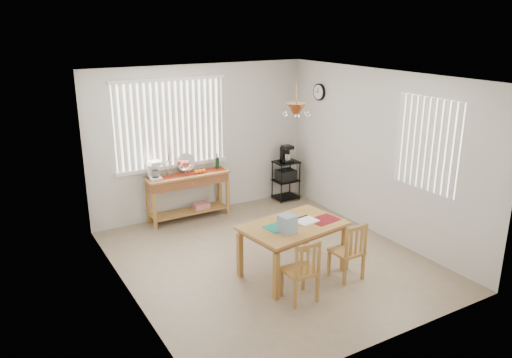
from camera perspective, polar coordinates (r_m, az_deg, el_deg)
ground at (r=7.28m, az=1.52°, el=-9.21°), size 4.00×4.50×0.01m
room_shell at (r=6.70m, az=1.60°, el=3.89°), size 4.20×4.70×2.70m
sideboard at (r=8.57m, az=-7.70°, el=-0.72°), size 1.43×0.40×0.80m
sideboard_items at (r=8.40m, az=-9.31°, el=1.17°), size 1.36×0.34×0.62m
wire_cart at (r=9.48m, az=3.43°, el=0.28°), size 0.44×0.36×0.76m
cart_items at (r=9.36m, az=3.46°, el=2.88°), size 0.18×0.21×0.31m
dining_table at (r=6.67m, az=4.27°, el=-5.83°), size 1.44×1.03×0.71m
table_items at (r=6.44m, az=4.14°, el=-5.08°), size 1.08×0.47×0.23m
chair_left at (r=6.15m, az=5.20°, el=-10.46°), size 0.39×0.39×0.80m
chair_right at (r=6.72m, az=10.53°, el=-8.16°), size 0.38×0.38×0.80m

